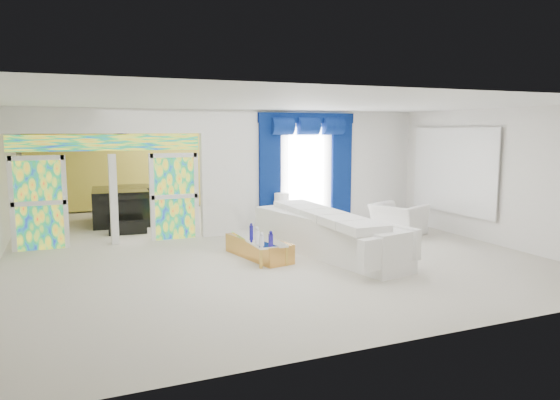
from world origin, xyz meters
name	(u,v)px	position (x,y,z in m)	size (l,w,h in m)	color
floor	(247,242)	(0.00, 0.00, 0.00)	(12.00, 12.00, 0.00)	#B7AF9E
dividing_wall	(313,170)	(2.15, 1.00, 1.50)	(5.70, 0.18, 3.00)	white
dividing_header	(106,121)	(-2.85, 1.00, 2.73)	(4.30, 0.18, 0.55)	white
stained_panel_left	(39,203)	(-4.28, 1.00, 1.00)	(0.95, 0.04, 2.00)	#994C3F
stained_panel_right	(174,196)	(-1.42, 1.00, 1.00)	(0.95, 0.04, 2.00)	#994C3F
stained_transom	(107,143)	(-2.85, 1.00, 2.25)	(4.00, 0.05, 0.35)	#994C3F
window_pane	(306,173)	(1.90, 0.90, 1.45)	(1.00, 0.02, 2.30)	white
blue_drape_left	(270,176)	(0.90, 0.87, 1.40)	(0.55, 0.10, 2.80)	#030D40
blue_drape_right	(341,174)	(2.90, 0.87, 1.40)	(0.55, 0.10, 2.80)	#030D40
blue_pelmet	(307,118)	(1.90, 0.87, 2.82)	(2.60, 0.12, 0.25)	#030D40
wall_mirror	(453,171)	(4.94, -1.00, 1.55)	(0.04, 2.70, 1.90)	white
gold_curtains	(187,161)	(0.00, 5.90, 1.50)	(9.70, 0.12, 2.90)	gold
white_sofa	(326,236)	(1.09, -1.72, 0.39)	(0.87, 4.06, 0.77)	white
coffee_table	(259,248)	(-0.26, -1.42, 0.19)	(0.57, 1.70, 0.38)	gold
console_table	(293,224)	(1.43, 0.68, 0.20)	(1.22, 0.39, 0.41)	white
table_lamp	(282,205)	(1.13, 0.68, 0.70)	(0.36, 0.36, 0.58)	silver
armchair	(398,219)	(3.70, -0.56, 0.37)	(1.14, 0.99, 0.74)	white
grand_piano	(120,206)	(-2.39, 3.65, 0.47)	(1.42, 1.86, 0.94)	black
piano_bench	(128,228)	(-2.39, 2.05, 0.15)	(0.90, 0.35, 0.30)	black
tv_console	(41,214)	(-4.36, 3.49, 0.39)	(0.54, 0.49, 0.78)	tan
chandelier	(121,125)	(-2.30, 3.40, 2.65)	(0.60, 0.60, 0.60)	gold
decanters	(261,235)	(-0.24, -1.50, 0.46)	(0.21, 1.20, 0.21)	#1C148C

